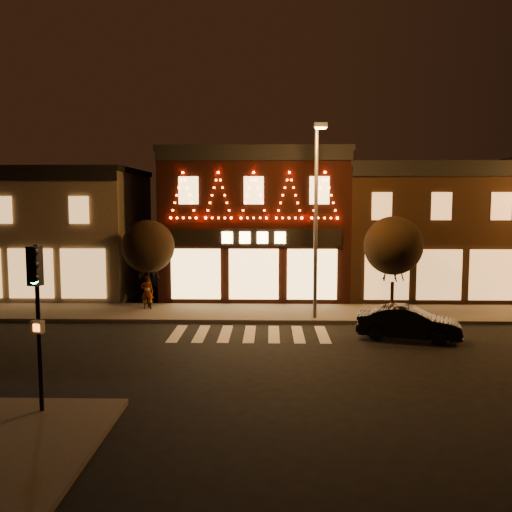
{
  "coord_description": "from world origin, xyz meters",
  "views": [
    {
      "loc": [
        0.83,
        -18.52,
        5.51
      ],
      "look_at": [
        0.26,
        4.0,
        3.24
      ],
      "focal_mm": 39.1,
      "sensor_mm": 36.0,
      "label": 1
    }
  ],
  "objects_px": {
    "traffic_signal_near": "(36,295)",
    "pedestrian": "(147,292)",
    "streetlamp_mid": "(316,207)",
    "dark_sedan": "(409,323)"
  },
  "relations": [
    {
      "from": "streetlamp_mid",
      "to": "pedestrian",
      "type": "xyz_separation_m",
      "value": [
        -8.13,
        2.17,
        -4.21
      ]
    },
    {
      "from": "streetlamp_mid",
      "to": "pedestrian",
      "type": "bearing_deg",
      "value": 165.71
    },
    {
      "from": "traffic_signal_near",
      "to": "pedestrian",
      "type": "relative_size",
      "value": 2.55
    },
    {
      "from": "streetlamp_mid",
      "to": "pedestrian",
      "type": "relative_size",
      "value": 5.15
    },
    {
      "from": "streetlamp_mid",
      "to": "dark_sedan",
      "type": "distance_m",
      "value": 6.46
    },
    {
      "from": "dark_sedan",
      "to": "pedestrian",
      "type": "bearing_deg",
      "value": 80.58
    },
    {
      "from": "streetlamp_mid",
      "to": "pedestrian",
      "type": "height_order",
      "value": "streetlamp_mid"
    },
    {
      "from": "streetlamp_mid",
      "to": "dark_sedan",
      "type": "height_order",
      "value": "streetlamp_mid"
    },
    {
      "from": "traffic_signal_near",
      "to": "pedestrian",
      "type": "xyz_separation_m",
      "value": [
        -0.27,
        13.53,
        -2.17
      ]
    },
    {
      "from": "streetlamp_mid",
      "to": "pedestrian",
      "type": "distance_m",
      "value": 9.41
    }
  ]
}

